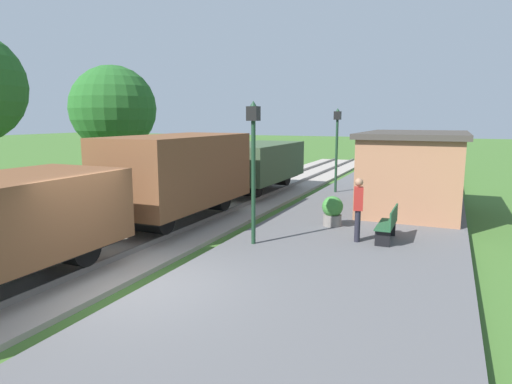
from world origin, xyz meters
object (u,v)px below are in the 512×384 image
(bench_near_hut, at_px, (389,224))
(lamp_post_near, at_px, (253,147))
(station_hut, at_px, (414,170))
(person_waiting, at_px, (358,207))
(tree_trackside_far, at_px, (113,109))
(potted_planter, at_px, (332,210))
(lamp_post_far, at_px, (337,135))
(freight_train, at_px, (178,181))
(bench_down_platform, at_px, (415,180))

(bench_near_hut, bearing_deg, lamp_post_near, -152.39)
(station_hut, bearing_deg, bench_near_hut, -92.45)
(station_hut, relative_size, lamp_post_near, 1.57)
(person_waiting, xyz_separation_m, tree_trackside_far, (-11.47, 3.90, 2.74))
(person_waiting, distance_m, potted_planter, 1.84)
(potted_planter, bearing_deg, lamp_post_far, 102.68)
(freight_train, distance_m, tree_trackside_far, 7.12)
(bench_down_platform, bearing_deg, lamp_post_far, -146.79)
(potted_planter, bearing_deg, freight_train, -166.36)
(bench_near_hut, relative_size, lamp_post_far, 0.41)
(lamp_post_near, bearing_deg, lamp_post_far, 90.00)
(person_waiting, height_order, tree_trackside_far, tree_trackside_far)
(station_hut, xyz_separation_m, bench_down_platform, (-0.21, 4.61, -0.93))
(lamp_post_far, xyz_separation_m, tree_trackside_far, (-9.02, -3.82, 1.12))
(bench_down_platform, distance_m, person_waiting, 9.87)
(freight_train, height_order, potted_planter, freight_train)
(bench_near_hut, xyz_separation_m, potted_planter, (-1.81, 1.12, 0.00))
(potted_planter, relative_size, tree_trackside_far, 0.16)
(potted_planter, bearing_deg, bench_near_hut, -31.68)
(lamp_post_near, relative_size, tree_trackside_far, 0.64)
(person_waiting, xyz_separation_m, potted_planter, (-1.04, 1.45, -0.46))
(station_hut, height_order, bench_down_platform, station_hut)
(freight_train, xyz_separation_m, station_hut, (6.80, 4.93, 0.15))
(bench_near_hut, height_order, tree_trackside_far, tree_trackside_far)
(potted_planter, relative_size, lamp_post_far, 0.25)
(freight_train, distance_m, lamp_post_far, 8.26)
(bench_near_hut, distance_m, potted_planter, 2.13)
(station_hut, height_order, person_waiting, station_hut)
(freight_train, xyz_separation_m, bench_down_platform, (6.59, 9.54, -0.78))
(bench_near_hut, height_order, person_waiting, person_waiting)
(potted_planter, height_order, tree_trackside_far, tree_trackside_far)
(station_hut, distance_m, tree_trackside_far, 12.72)
(station_hut, bearing_deg, person_waiting, -100.64)
(potted_planter, distance_m, tree_trackside_far, 11.18)
(freight_train, bearing_deg, potted_planter, 13.64)
(potted_planter, xyz_separation_m, lamp_post_near, (-1.41, -2.80, 2.08))
(freight_train, relative_size, person_waiting, 11.35)
(freight_train, xyz_separation_m, lamp_post_near, (3.37, -1.64, 1.30))
(station_hut, bearing_deg, lamp_post_far, 143.91)
(freight_train, height_order, bench_near_hut, freight_train)
(freight_train, distance_m, potted_planter, 4.98)
(station_hut, distance_m, bench_down_platform, 4.71)
(bench_near_hut, bearing_deg, lamp_post_far, 113.56)
(freight_train, bearing_deg, lamp_post_far, 65.60)
(person_waiting, distance_m, lamp_post_far, 8.26)
(bench_down_platform, distance_m, lamp_post_far, 4.38)
(potted_planter, height_order, lamp_post_far, lamp_post_far)
(person_waiting, distance_m, tree_trackside_far, 12.42)
(station_hut, height_order, lamp_post_near, lamp_post_near)
(potted_planter, bearing_deg, tree_trackside_far, 166.78)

